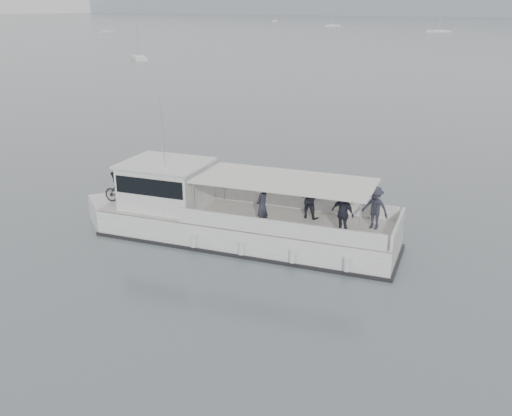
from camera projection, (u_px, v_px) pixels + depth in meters
The scene contains 2 objects.
ground at pixel (400, 262), 22.07m from camera, with size 1400.00×1400.00×0.00m, color #556064.
tour_boat at pixel (219, 216), 24.09m from camera, with size 14.10×6.91×5.95m.
Camera 1 is at (7.82, -19.34, 9.36)m, focal length 40.00 mm.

